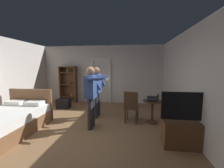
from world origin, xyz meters
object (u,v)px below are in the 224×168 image
at_px(person_striped_shirt, 97,88).
at_px(suitcase_dark, 64,103).
at_px(bookshelf, 68,83).
at_px(bottle_on_table, 158,98).
at_px(wooden_chair, 131,106).
at_px(laptop, 152,99).
at_px(bed, 8,121).
at_px(tv_flatscreen, 185,130).
at_px(side_table, 152,108).
at_px(person_blue_shirt, 91,93).

height_order(person_striped_shirt, suitcase_dark, person_striped_shirt).
height_order(bookshelf, bottle_on_table, bookshelf).
distance_m(bookshelf, wooden_chair, 3.77).
height_order(laptop, person_striped_shirt, person_striped_shirt).
xyz_separation_m(bed, tv_flatscreen, (4.38, -0.16, 0.07)).
xyz_separation_m(side_table, wooden_chair, (-0.65, -0.10, 0.08)).
bearing_deg(bookshelf, side_table, -30.33).
bearing_deg(bookshelf, person_striped_shirt, -45.16).
relative_size(bookshelf, side_table, 2.49).
height_order(bottle_on_table, suitcase_dark, bottle_on_table).
bearing_deg(wooden_chair, person_blue_shirt, -156.27).
relative_size(tv_flatscreen, bottle_on_table, 4.94).
relative_size(bed, bottle_on_table, 8.35).
bearing_deg(wooden_chair, bookshelf, 143.33).
distance_m(laptop, person_blue_shirt, 1.85).
distance_m(bed, bookshelf, 3.35).
height_order(bed, side_table, bed).
distance_m(side_table, person_striped_shirt, 1.92).
bearing_deg(bed, wooden_chair, 17.72).
bearing_deg(tv_flatscreen, laptop, 112.22).
distance_m(bed, laptop, 4.05).
bearing_deg(person_striped_shirt, side_table, -9.05).
distance_m(laptop, person_striped_shirt, 1.84).
height_order(bed, suitcase_dark, bed).
distance_m(side_table, suitcase_dark, 3.65).
bearing_deg(suitcase_dark, side_table, -20.12).
height_order(bookshelf, laptop, bookshelf).
xyz_separation_m(tv_flatscreen, suitcase_dark, (-3.94, 2.44, -0.18)).
height_order(tv_flatscreen, person_blue_shirt, person_blue_shirt).
xyz_separation_m(bed, suitcase_dark, (0.44, 2.28, -0.11)).
bearing_deg(suitcase_dark, bed, -102.78).
distance_m(laptop, bottle_on_table, 0.18).
bearing_deg(person_striped_shirt, bottle_on_table, -10.68).
bearing_deg(side_table, laptop, -123.70).
xyz_separation_m(wooden_chair, suitcase_dark, (-2.81, 1.24, -0.35)).
bearing_deg(tv_flatscreen, suitcase_dark, 148.23).
relative_size(tv_flatscreen, side_table, 1.74).
xyz_separation_m(bed, bookshelf, (0.24, 3.28, 0.64)).
distance_m(bottle_on_table, wooden_chair, 0.83).
height_order(bed, person_striped_shirt, person_striped_shirt).
relative_size(bookshelf, suitcase_dark, 3.30).
distance_m(side_table, wooden_chair, 0.66).
xyz_separation_m(bookshelf, suitcase_dark, (0.20, -1.00, -0.75)).
height_order(bed, person_blue_shirt, person_blue_shirt).
relative_size(bed, side_table, 2.94).
distance_m(bed, side_table, 4.07).
bearing_deg(suitcase_dark, bottle_on_table, -20.61).
bearing_deg(side_table, wooden_chair, -171.23).
bearing_deg(side_table, person_striped_shirt, 170.95).
height_order(wooden_chair, person_blue_shirt, person_blue_shirt).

